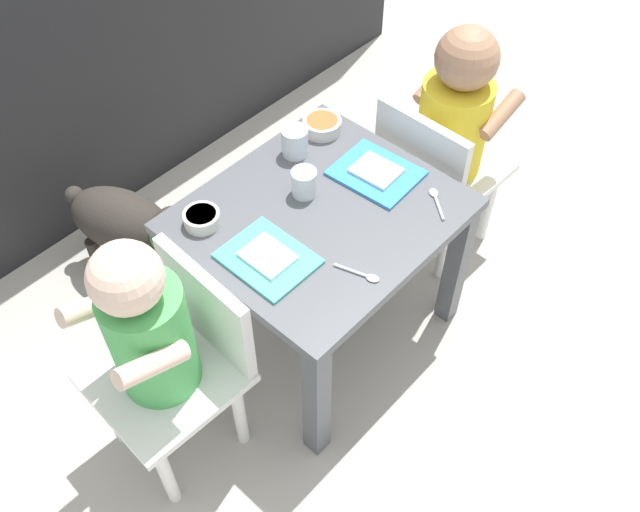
{
  "coord_description": "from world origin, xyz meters",
  "views": [
    {
      "loc": [
        -0.79,
        -0.72,
        1.52
      ],
      "look_at": [
        0.0,
        0.0,
        0.28
      ],
      "focal_mm": 39.19,
      "sensor_mm": 36.0,
      "label": 1
    }
  ],
  "objects_px": {
    "dining_table": "(320,235)",
    "veggie_bowl_near": "(322,125)",
    "water_cup_left": "(295,143)",
    "food_tray_left": "(268,258)",
    "food_tray_right": "(376,172)",
    "water_cup_right": "(304,184)",
    "dog": "(133,224)",
    "spoon_by_right_tray": "(361,274)",
    "seated_child_right": "(451,123)",
    "spoon_by_left_tray": "(436,200)",
    "seated_child_left": "(156,335)",
    "cereal_bowl_left_side": "(202,218)"
  },
  "relations": [
    {
      "from": "water_cup_left",
      "to": "water_cup_right",
      "type": "bearing_deg",
      "value": -127.66
    },
    {
      "from": "seated_child_left",
      "to": "veggie_bowl_near",
      "type": "relative_size",
      "value": 7.16
    },
    {
      "from": "water_cup_left",
      "to": "veggie_bowl_near",
      "type": "height_order",
      "value": "water_cup_left"
    },
    {
      "from": "food_tray_left",
      "to": "food_tray_right",
      "type": "distance_m",
      "value": 0.35
    },
    {
      "from": "seated_child_right",
      "to": "spoon_by_left_tray",
      "type": "relative_size",
      "value": 7.95
    },
    {
      "from": "seated_child_right",
      "to": "water_cup_right",
      "type": "xyz_separation_m",
      "value": [
        -0.43,
        0.1,
        0.03
      ]
    },
    {
      "from": "water_cup_right",
      "to": "spoon_by_left_tray",
      "type": "distance_m",
      "value": 0.29
    },
    {
      "from": "food_tray_right",
      "to": "spoon_by_left_tray",
      "type": "height_order",
      "value": "food_tray_right"
    },
    {
      "from": "seated_child_right",
      "to": "veggie_bowl_near",
      "type": "bearing_deg",
      "value": 138.36
    },
    {
      "from": "spoon_by_left_tray",
      "to": "spoon_by_right_tray",
      "type": "bearing_deg",
      "value": -177.22
    },
    {
      "from": "spoon_by_left_tray",
      "to": "cereal_bowl_left_side",
      "type": "bearing_deg",
      "value": 139.96
    },
    {
      "from": "dining_table",
      "to": "veggie_bowl_near",
      "type": "xyz_separation_m",
      "value": [
        0.21,
        0.18,
        0.1
      ]
    },
    {
      "from": "food_tray_left",
      "to": "veggie_bowl_near",
      "type": "bearing_deg",
      "value": 27.28
    },
    {
      "from": "water_cup_left",
      "to": "dog",
      "type": "bearing_deg",
      "value": 132.88
    },
    {
      "from": "water_cup_right",
      "to": "seated_child_left",
      "type": "bearing_deg",
      "value": -174.19
    },
    {
      "from": "spoon_by_left_tray",
      "to": "seated_child_left",
      "type": "bearing_deg",
      "value": 163.78
    },
    {
      "from": "veggie_bowl_near",
      "to": "spoon_by_right_tray",
      "type": "height_order",
      "value": "veggie_bowl_near"
    },
    {
      "from": "seated_child_left",
      "to": "food_tray_left",
      "type": "distance_m",
      "value": 0.27
    },
    {
      "from": "veggie_bowl_near",
      "to": "water_cup_right",
      "type": "bearing_deg",
      "value": -148.01
    },
    {
      "from": "seated_child_right",
      "to": "spoon_by_right_tray",
      "type": "height_order",
      "value": "seated_child_right"
    },
    {
      "from": "water_cup_right",
      "to": "spoon_by_left_tray",
      "type": "bearing_deg",
      "value": -52.69
    },
    {
      "from": "dog",
      "to": "water_cup_left",
      "type": "height_order",
      "value": "water_cup_left"
    },
    {
      "from": "dining_table",
      "to": "seated_child_right",
      "type": "xyz_separation_m",
      "value": [
        0.45,
        -0.03,
        0.07
      ]
    },
    {
      "from": "seated_child_left",
      "to": "dog",
      "type": "bearing_deg",
      "value": 61.94
    },
    {
      "from": "food_tray_right",
      "to": "water_cup_right",
      "type": "height_order",
      "value": "water_cup_right"
    },
    {
      "from": "seated_child_left",
      "to": "cereal_bowl_left_side",
      "type": "xyz_separation_m",
      "value": [
        0.25,
        0.14,
        0.03
      ]
    },
    {
      "from": "dining_table",
      "to": "seated_child_right",
      "type": "bearing_deg",
      "value": -4.13
    },
    {
      "from": "water_cup_left",
      "to": "spoon_by_right_tray",
      "type": "distance_m",
      "value": 0.4
    },
    {
      "from": "food_tray_right",
      "to": "spoon_by_right_tray",
      "type": "relative_size",
      "value": 1.98
    },
    {
      "from": "water_cup_right",
      "to": "cereal_bowl_left_side",
      "type": "relative_size",
      "value": 0.8
    },
    {
      "from": "water_cup_right",
      "to": "cereal_bowl_left_side",
      "type": "bearing_deg",
      "value": 155.73
    },
    {
      "from": "seated_child_right",
      "to": "veggie_bowl_near",
      "type": "height_order",
      "value": "seated_child_right"
    },
    {
      "from": "seated_child_right",
      "to": "water_cup_left",
      "type": "relative_size",
      "value": 9.74
    },
    {
      "from": "water_cup_left",
      "to": "spoon_by_left_tray",
      "type": "bearing_deg",
      "value": -74.53
    },
    {
      "from": "spoon_by_left_tray",
      "to": "veggie_bowl_near",
      "type": "bearing_deg",
      "value": 88.5
    },
    {
      "from": "food_tray_right",
      "to": "water_cup_right",
      "type": "distance_m",
      "value": 0.18
    },
    {
      "from": "veggie_bowl_near",
      "to": "spoon_by_right_tray",
      "type": "bearing_deg",
      "value": -127.8
    },
    {
      "from": "dog",
      "to": "cereal_bowl_left_side",
      "type": "xyz_separation_m",
      "value": [
        -0.0,
        -0.33,
        0.26
      ]
    },
    {
      "from": "cereal_bowl_left_side",
      "to": "water_cup_left",
      "type": "bearing_deg",
      "value": 2.08
    },
    {
      "from": "water_cup_left",
      "to": "spoon_by_left_tray",
      "type": "relative_size",
      "value": 0.82
    },
    {
      "from": "water_cup_right",
      "to": "veggie_bowl_near",
      "type": "distance_m",
      "value": 0.22
    },
    {
      "from": "dog",
      "to": "food_tray_right",
      "type": "relative_size",
      "value": 2.1
    },
    {
      "from": "dining_table",
      "to": "cereal_bowl_left_side",
      "type": "height_order",
      "value": "cereal_bowl_left_side"
    },
    {
      "from": "seated_child_left",
      "to": "water_cup_left",
      "type": "xyz_separation_m",
      "value": [
        0.55,
        0.16,
        0.04
      ]
    },
    {
      "from": "veggie_bowl_near",
      "to": "spoon_by_right_tray",
      "type": "distance_m",
      "value": 0.46
    },
    {
      "from": "seated_child_left",
      "to": "veggie_bowl_near",
      "type": "distance_m",
      "value": 0.67
    },
    {
      "from": "food_tray_right",
      "to": "spoon_by_right_tray",
      "type": "bearing_deg",
      "value": -146.17
    },
    {
      "from": "dog",
      "to": "spoon_by_right_tray",
      "type": "xyz_separation_m",
      "value": [
        0.12,
        -0.67,
        0.24
      ]
    },
    {
      "from": "seated_child_left",
      "to": "water_cup_left",
      "type": "distance_m",
      "value": 0.57
    },
    {
      "from": "seated_child_left",
      "to": "water_cup_left",
      "type": "bearing_deg",
      "value": 15.86
    }
  ]
}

